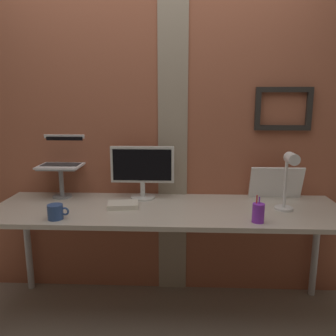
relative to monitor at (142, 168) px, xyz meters
name	(u,v)px	position (x,y,z in m)	size (l,w,h in m)	color
ground_plane	(153,311)	(0.08, -0.20, -1.01)	(6.00, 6.00, 0.00)	gray
brick_wall_back	(156,120)	(0.09, 0.18, 0.33)	(3.13, 0.16, 2.67)	#9E563D
desk	(167,218)	(0.19, -0.22, -0.29)	(2.33, 0.68, 0.78)	beige
monitor	(142,168)	(0.00, 0.00, 0.00)	(0.45, 0.18, 0.38)	silver
laptop_stand	(61,177)	(-0.60, 0.00, -0.07)	(0.28, 0.22, 0.23)	gray
laptop	(63,157)	(-0.60, 0.07, 0.06)	(0.31, 0.29, 0.22)	white
whiteboard_panel	(276,183)	(0.96, 0.04, -0.11)	(0.38, 0.02, 0.24)	white
desk_lamp	(289,175)	(0.95, -0.27, 0.02)	(0.12, 0.20, 0.39)	white
pen_cup	(258,213)	(0.73, -0.46, -0.17)	(0.07, 0.07, 0.16)	purple
coffee_mug	(56,212)	(-0.47, -0.46, -0.18)	(0.13, 0.09, 0.09)	#2D4C8C
paper_clutter_stack	(123,205)	(-0.11, -0.22, -0.21)	(0.20, 0.14, 0.03)	silver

